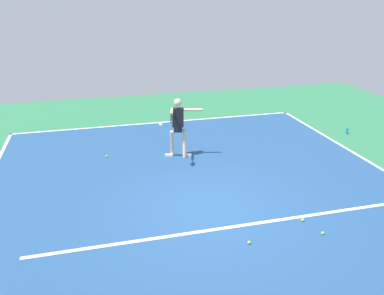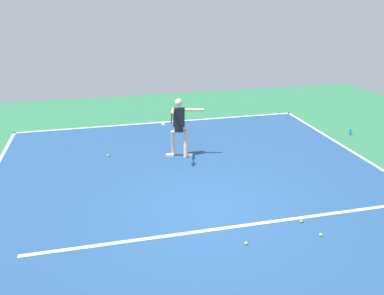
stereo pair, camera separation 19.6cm
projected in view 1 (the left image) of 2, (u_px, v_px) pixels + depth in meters
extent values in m
plane|color=#2D754C|center=(210.00, 206.00, 9.37)|extent=(22.60, 22.60, 0.00)
cube|color=navy|center=(210.00, 206.00, 9.37)|extent=(10.94, 13.53, 0.00)
cube|color=white|center=(159.00, 122.00, 15.41)|extent=(10.94, 0.10, 0.01)
cube|color=white|center=(223.00, 228.00, 8.50)|extent=(8.20, 0.10, 0.01)
cube|color=white|center=(160.00, 124.00, 15.23)|extent=(0.10, 0.30, 0.01)
cylinder|color=beige|center=(184.00, 143.00, 12.09)|extent=(0.18, 0.33, 0.88)
cube|color=white|center=(188.00, 155.00, 12.23)|extent=(0.26, 0.15, 0.07)
cylinder|color=beige|center=(172.00, 143.00, 12.08)|extent=(0.18, 0.33, 0.88)
cube|color=white|center=(169.00, 155.00, 12.23)|extent=(0.26, 0.15, 0.07)
cube|color=black|center=(178.00, 128.00, 11.91)|extent=(0.29, 0.25, 0.20)
cube|color=black|center=(178.00, 117.00, 11.78)|extent=(0.37, 0.26, 0.57)
sphere|color=beige|center=(178.00, 102.00, 11.61)|extent=(0.23, 0.23, 0.23)
cylinder|color=beige|center=(193.00, 110.00, 11.70)|extent=(0.57, 0.21, 0.08)
cylinder|color=beige|center=(172.00, 112.00, 11.42)|extent=(0.21, 0.57, 0.08)
cylinder|color=black|center=(171.00, 116.00, 11.05)|extent=(0.08, 0.22, 0.03)
torus|color=black|center=(171.00, 118.00, 10.82)|extent=(0.09, 0.29, 0.29)
cylinder|color=silver|center=(171.00, 118.00, 10.82)|extent=(0.06, 0.24, 0.25)
sphere|color=#CCE033|center=(303.00, 220.00, 8.75)|extent=(0.07, 0.07, 0.07)
sphere|color=#C6E53D|center=(323.00, 233.00, 8.27)|extent=(0.07, 0.07, 0.07)
sphere|color=#CCE033|center=(249.00, 243.00, 7.96)|extent=(0.07, 0.07, 0.07)
sphere|color=yellow|center=(107.00, 156.00, 12.16)|extent=(0.07, 0.07, 0.07)
cylinder|color=blue|center=(347.00, 131.00, 14.14)|extent=(0.07, 0.07, 0.22)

